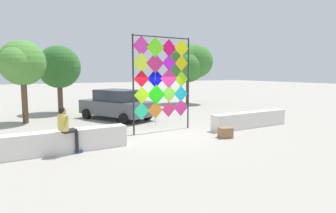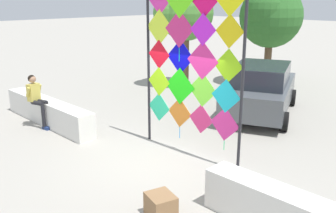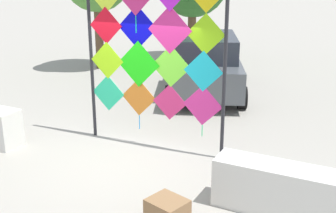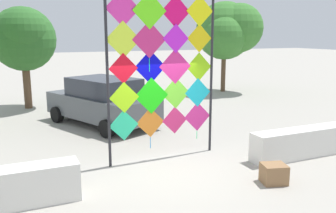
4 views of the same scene
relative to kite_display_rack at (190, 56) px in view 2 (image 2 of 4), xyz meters
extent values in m
plane|color=#9E998E|center=(-0.25, -0.98, -2.48)|extent=(120.00, 120.00, 0.00)
cube|color=silver|center=(-4.69, -1.41, -2.10)|extent=(4.49, 0.56, 0.77)
cylinder|color=#232328|center=(-1.44, -0.05, -0.32)|extent=(0.07, 0.07, 4.32)
cylinder|color=#232328|center=(1.48, 0.05, -0.32)|extent=(0.07, 0.07, 4.32)
cube|color=#28D596|center=(-1.06, -0.03, -1.47)|extent=(0.77, 0.04, 0.77)
cube|color=orange|center=(-0.34, 0.01, -1.48)|extent=(0.78, 0.04, 0.78)
cylinder|color=#1688E5|center=(-0.34, 0.02, -2.02)|extent=(0.02, 0.02, 0.31)
cube|color=#D82C6E|center=(0.36, 0.02, -1.49)|extent=(0.73, 0.04, 0.73)
cube|color=#DE2E8B|center=(1.06, 0.05, -1.46)|extent=(0.81, 0.04, 0.81)
cylinder|color=#16E577|center=(1.06, 0.06, -1.98)|extent=(0.02, 0.02, 0.23)
cube|color=#A8F818|center=(-1.04, -0.05, -0.77)|extent=(0.77, 0.04, 0.77)
cube|color=#1BE913|center=(-0.31, -0.02, -0.78)|extent=(0.93, 0.05, 0.93)
cube|color=#7AF236|center=(0.39, 0.02, -0.76)|extent=(0.83, 0.04, 0.83)
cube|color=#18BCD3|center=(1.06, 0.04, -0.79)|extent=(0.79, 0.04, 0.79)
cylinder|color=red|center=(1.06, 0.05, -1.34)|extent=(0.02, 0.02, 0.31)
cube|color=red|center=(-1.04, -0.05, -0.06)|extent=(0.75, 0.04, 0.75)
cube|color=#0606D1|center=(-0.33, 0.00, -0.05)|extent=(0.86, 0.04, 0.86)
cube|color=#DE2B86|center=(0.37, 0.02, -0.06)|extent=(0.91, 0.04, 0.91)
cube|color=#8DD714|center=(1.09, 0.05, -0.10)|extent=(0.76, 0.04, 0.77)
cube|color=#D7F837|center=(-1.02, -0.04, 0.63)|extent=(0.89, 0.04, 0.89)
cube|color=#CD2973|center=(-0.35, -0.02, 0.62)|extent=(0.91, 0.04, 0.91)
cylinder|color=#16E587|center=(-0.35, -0.01, 0.00)|extent=(0.02, 0.02, 0.33)
cube|color=#C620E0|center=(0.38, 0.00, 0.65)|extent=(0.74, 0.04, 0.74)
cube|color=yellow|center=(1.08, 0.05, 0.65)|extent=(0.74, 0.04, 0.74)
cylinder|color=black|center=(-4.27, -1.77, -2.10)|extent=(0.11, 0.11, 0.77)
cylinder|color=black|center=(-4.48, -1.83, -1.69)|extent=(0.44, 0.24, 0.13)
cube|color=navy|center=(-4.22, -1.75, -2.44)|extent=(0.26, 0.16, 0.09)
cylinder|color=black|center=(-4.32, -1.61, -2.10)|extent=(0.11, 0.11, 0.77)
cylinder|color=black|center=(-4.52, -1.67, -1.69)|extent=(0.44, 0.24, 0.13)
cube|color=navy|center=(-4.26, -1.59, -2.44)|extent=(0.26, 0.16, 0.09)
cube|color=gold|center=(-4.70, -1.81, -1.40)|extent=(0.29, 0.40, 0.52)
sphere|color=#A37556|center=(-4.70, -1.81, -1.00)|extent=(0.22, 0.22, 0.22)
sphere|color=black|center=(-4.72, -1.81, -0.98)|extent=(0.22, 0.22, 0.22)
cylinder|color=gold|center=(-4.62, -2.01, -1.35)|extent=(0.19, 0.13, 0.31)
cylinder|color=gold|center=(-4.74, -1.59, -1.35)|extent=(0.19, 0.13, 0.31)
cube|color=#4C5156|center=(-0.60, 4.25, -1.79)|extent=(3.50, 4.81, 0.79)
cube|color=#282D38|center=(-0.54, 4.10, -1.08)|extent=(2.51, 2.93, 0.63)
cylinder|color=black|center=(-2.07, 5.25, -2.19)|extent=(0.45, 0.63, 0.59)
cylinder|color=black|center=(-0.33, 6.00, -2.19)|extent=(0.45, 0.63, 0.59)
cylinder|color=black|center=(-0.87, 2.49, -2.19)|extent=(0.45, 0.63, 0.59)
cylinder|color=black|center=(0.87, 3.25, -2.19)|extent=(0.45, 0.63, 0.59)
cube|color=olive|center=(1.61, -2.52, -2.27)|extent=(0.63, 0.58, 0.43)
cylinder|color=brown|center=(-2.91, 8.48, -1.38)|extent=(0.32, 0.32, 2.21)
sphere|color=#2D6628|center=(-2.91, 8.48, 0.55)|extent=(2.75, 2.75, 2.75)
sphere|color=#2D6628|center=(-2.90, 7.95, 0.89)|extent=(1.96, 1.96, 1.96)
cylinder|color=brown|center=(-5.24, 5.52, -1.24)|extent=(0.30, 0.30, 2.49)
sphere|color=#4C8938|center=(-5.24, 5.52, 0.71)|extent=(2.35, 2.35, 2.35)
sphere|color=#4C8938|center=(-5.58, 4.98, 0.71)|extent=(1.57, 1.57, 1.57)
camera|label=1|loc=(-6.49, -11.54, 0.26)|focal=31.14mm
camera|label=2|loc=(5.99, -6.66, 1.35)|focal=40.30mm
camera|label=3|loc=(4.07, -7.35, 1.08)|focal=46.63mm
camera|label=4|loc=(-3.55, -8.42, 0.76)|focal=38.43mm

